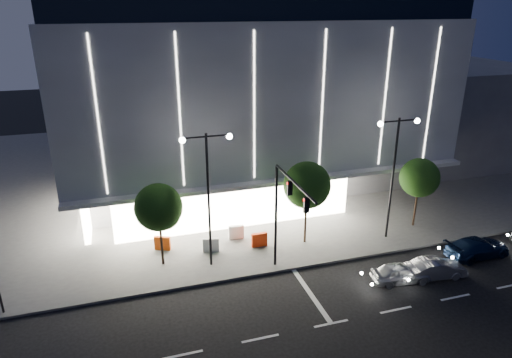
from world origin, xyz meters
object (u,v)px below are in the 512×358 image
Objects in this scene: street_lamp_east at (395,161)px; barrier_a at (162,243)px; tree_mid at (307,188)px; barrier_c at (259,240)px; car_lead at (401,273)px; street_lamp_west at (208,182)px; car_third at (477,247)px; car_second at (436,269)px; barrier_b at (236,232)px; tree_right at (419,180)px; barrier_d at (211,245)px; tree_left at (159,210)px; traffic_mast at (285,205)px.

street_lamp_east reaches higher than barrier_a.
barrier_c is at bearing 174.20° from tree_mid.
tree_mid is 1.70× the size of car_lead.
street_lamp_west is 18.72m from car_third.
car_second is 13.53m from barrier_b.
street_lamp_east is 3.81m from tree_right.
barrier_d is at bearing 174.76° from tree_mid.
street_lamp_west is 8.18× the size of barrier_b.
street_lamp_west is 2.49× the size of car_lead.
street_lamp_east reaches higher than tree_left.
tree_mid is 4.96m from barrier_c.
barrier_a is 1.00× the size of barrier_d.
barrier_a is at bearing 169.51° from tree_mid.
car_third is 14.79m from barrier_c.
barrier_b is at bearing 45.79° from barrier_d.
tree_mid is at bearing 180.00° from tree_right.
tree_left is at bearing -155.18° from barrier_d.
car_second is 17.96m from barrier_a.
tree_left is 21.35m from car_third.
barrier_b is at bearing 62.56° from car_third.
tree_mid is at bearing 9.04° from barrier_d.
car_lead is (13.77, -6.15, -3.42)m from tree_left.
car_third is (4.50, -4.01, -5.29)m from street_lamp_east.
tree_right is 19.21m from barrier_a.
car_third is at bearing -3.92° from barrier_d.
barrier_d is at bearing 2.61° from barrier_a.
barrier_b is 1.00× the size of barrier_d.
tree_right is at bearing 18.63° from street_lamp_east.
barrier_d is at bearing -142.56° from barrier_b.
car_third is 4.20× the size of barrier_d.
car_lead is at bearing -38.16° from barrier_b.
barrier_a is at bearing 134.76° from street_lamp_west.
traffic_mast is 6.43× the size of barrier_b.
street_lamp_west is 3.69m from tree_left.
barrier_a is (-6.82, 5.51, -4.38)m from traffic_mast.
barrier_a is at bearing 68.92° from car_second.
car_lead is (-2.20, -5.13, -5.34)m from street_lamp_east.
traffic_mast is 9.80m from barrier_a.
tree_left is at bearing 152.16° from traffic_mast.
tree_right is 12.73m from barrier_c.
street_lamp_east is at bearing -9.67° from barrier_b.
barrier_a is 1.00× the size of barrier_b.
tree_right is 7.70m from car_second.
car_third is at bearing -21.44° from barrier_c.
tree_left is 3.85m from barrier_a.
barrier_a is (-15.82, 2.84, -5.31)m from street_lamp_east.
traffic_mast is 1.53× the size of car_third.
street_lamp_east is 6.27m from tree_mid.
barrier_d is (3.30, 0.61, -3.38)m from tree_left.
street_lamp_east is 1.46× the size of tree_mid.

